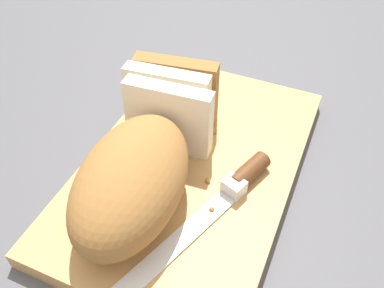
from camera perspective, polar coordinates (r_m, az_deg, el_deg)
The scene contains 8 objects.
ground_plane at distance 0.53m, azimuth 0.00°, elevation -4.07°, with size 3.00×3.00×0.00m, color #4C4C51.
cutting_board at distance 0.52m, azimuth 0.00°, elevation -3.25°, with size 0.39×0.24×0.02m, color tan.
bread_loaf at distance 0.45m, azimuth -6.77°, elevation -2.02°, with size 0.27×0.13×0.09m.
bread_knife at distance 0.47m, azimuth 4.92°, elevation -6.77°, with size 0.24×0.11×0.02m.
crumb_near_knife at distance 0.54m, azimuth 3.04°, elevation 1.81°, with size 0.01×0.01×0.01m, color #A8753D.
crumb_near_loaf at distance 0.46m, azimuth -3.91°, elevation -9.04°, with size 0.01×0.01×0.01m, color #A8753D.
crumb_stray_left at distance 0.46m, azimuth 2.73°, elevation -8.98°, with size 0.01×0.01×0.01m, color #A8753D.
crumb_stray_right at distance 0.49m, azimuth 2.18°, elevation -4.97°, with size 0.01×0.01×0.01m, color #A8753D.
Camera 1 is at (-0.32, -0.12, 0.40)m, focal length 38.86 mm.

